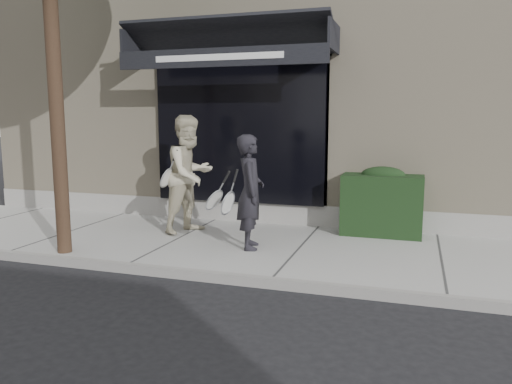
% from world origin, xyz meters
% --- Properties ---
extents(ground, '(80.00, 80.00, 0.00)m').
position_xyz_m(ground, '(0.00, 0.00, 0.00)').
color(ground, black).
rests_on(ground, ground).
extents(sidewalk, '(20.00, 3.00, 0.12)m').
position_xyz_m(sidewalk, '(0.00, 0.00, 0.06)').
color(sidewalk, '#A4A49F').
rests_on(sidewalk, ground).
extents(curb, '(20.00, 0.10, 0.14)m').
position_xyz_m(curb, '(0.00, -1.55, 0.07)').
color(curb, gray).
rests_on(curb, ground).
extents(building_facade, '(14.30, 8.04, 5.64)m').
position_xyz_m(building_facade, '(-0.01, 4.96, 2.74)').
color(building_facade, '#C4B495').
rests_on(building_facade, ground).
extents(hedge, '(1.30, 0.70, 1.14)m').
position_xyz_m(hedge, '(1.10, 1.25, 0.66)').
color(hedge, black).
rests_on(hedge, sidewalk).
extents(pedestrian_front, '(0.85, 0.91, 1.69)m').
position_xyz_m(pedestrian_front, '(-0.71, -0.26, 0.97)').
color(pedestrian_front, black).
rests_on(pedestrian_front, sidewalk).
extents(pedestrian_back, '(1.05, 1.17, 1.97)m').
position_xyz_m(pedestrian_back, '(-2.00, 0.43, 1.11)').
color(pedestrian_back, beige).
rests_on(pedestrian_back, sidewalk).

